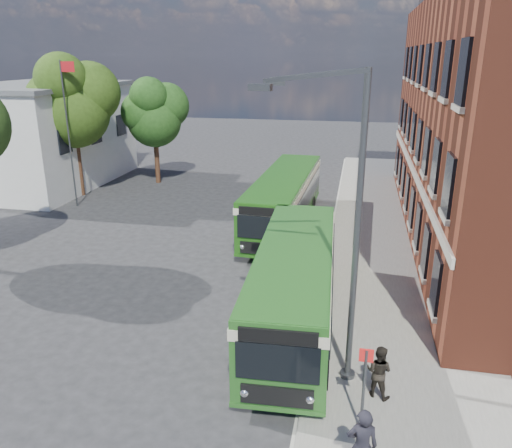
# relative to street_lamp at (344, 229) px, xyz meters

# --- Properties ---
(ground) EXTENTS (120.00, 120.00, 0.00)m
(ground) POSITION_rel_street_lamp_xyz_m (-4.84, 2.00, -4.79)
(ground) COLOR #262628
(ground) RESTS_ON ground
(pavement) EXTENTS (6.00, 48.00, 0.15)m
(pavement) POSITION_rel_street_lamp_xyz_m (2.16, 10.00, -4.72)
(pavement) COLOR gray
(pavement) RESTS_ON ground
(kerb_line) EXTENTS (0.12, 48.00, 0.01)m
(kerb_line) POSITION_rel_street_lamp_xyz_m (-0.89, 10.00, -4.79)
(kerb_line) COLOR beige
(kerb_line) RESTS_ON ground
(white_building) EXTENTS (9.40, 13.40, 7.30)m
(white_building) POSITION_rel_street_lamp_xyz_m (-22.84, 20.00, -1.13)
(white_building) COLOR white
(white_building) RESTS_ON ground
(flagpole) EXTENTS (0.95, 0.10, 9.00)m
(flagpole) POSITION_rel_street_lamp_xyz_m (-17.29, 15.00, 0.15)
(flagpole) COLOR #3D4043
(flagpole) RESTS_ON ground
(street_lamp) EXTENTS (2.96, 2.38, 9.00)m
(street_lamp) POSITION_rel_street_lamp_xyz_m (0.00, 0.00, 0.00)
(street_lamp) COLOR #3D4043
(street_lamp) RESTS_ON ground
(bus_stop_sign) EXTENTS (0.35, 0.08, 2.52)m
(bus_stop_sign) POSITION_rel_street_lamp_xyz_m (0.76, -2.20, -3.28)
(bus_stop_sign) COLOR #3D4043
(bus_stop_sign) RESTS_ON ground
(bus_front) EXTENTS (3.05, 10.62, 3.02)m
(bus_front) POSITION_rel_street_lamp_xyz_m (-1.64, 2.82, -2.96)
(bus_front) COLOR #265C1F
(bus_front) RESTS_ON ground
(bus_rear) EXTENTS (2.97, 12.13, 3.02)m
(bus_rear) POSITION_rel_street_lamp_xyz_m (-3.60, 13.62, -2.96)
(bus_rear) COLOR #205714
(bus_rear) RESTS_ON ground
(pedestrian_a) EXTENTS (0.75, 0.54, 1.92)m
(pedestrian_a) POSITION_rel_street_lamp_xyz_m (0.74, -3.86, -3.68)
(pedestrian_a) COLOR black
(pedestrian_a) RESTS_ON pavement
(pedestrian_b) EXTENTS (0.93, 0.83, 1.56)m
(pedestrian_b) POSITION_rel_street_lamp_xyz_m (1.20, -0.72, -3.86)
(pedestrian_b) COLOR black
(pedestrian_b) RESTS_ON pavement
(tree_mid) EXTENTS (5.61, 5.33, 9.47)m
(tree_mid) POSITION_rel_street_lamp_xyz_m (-18.31, 17.44, 1.64)
(tree_mid) COLOR #3B2215
(tree_mid) RESTS_ON ground
(tree_right) EXTENTS (4.64, 4.41, 7.83)m
(tree_right) POSITION_rel_street_lamp_xyz_m (-14.51, 21.88, 0.52)
(tree_right) COLOR #3B2215
(tree_right) RESTS_ON ground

